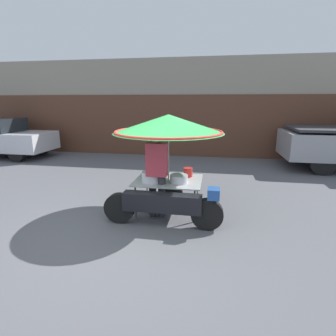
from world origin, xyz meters
TOP-DOWN VIEW (x-y plane):
  - ground_plane at (0.00, 0.00)m, footprint 36.00×36.00m
  - shopfront_building at (0.00, 7.56)m, footprint 28.00×2.06m
  - vendor_motorcycle_cart at (0.54, 0.96)m, footprint 2.13×2.09m
  - vendor_person at (0.37, 0.73)m, footprint 0.38×0.22m

SIDE VIEW (x-z plane):
  - ground_plane at x=0.00m, z-range 0.00..0.00m
  - vendor_person at x=0.37m, z-range 0.10..1.75m
  - vendor_motorcycle_cart at x=0.54m, z-range 0.57..2.49m
  - shopfront_building at x=0.00m, z-range -0.01..3.76m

